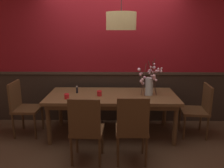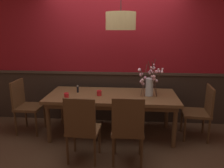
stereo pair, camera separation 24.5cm
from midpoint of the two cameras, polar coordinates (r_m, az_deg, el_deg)
name	(u,v)px [view 1 (the left image)]	position (r m, az deg, el deg)	size (l,w,h in m)	color
ground_plane	(112,134)	(4.08, -1.76, -12.67)	(24.00, 24.00, 0.00)	#4C3321
back_wall	(112,47)	(4.31, -1.52, 9.43)	(6.06, 0.14, 2.99)	#2D2119
dining_table	(112,99)	(3.83, -1.84, -3.89)	(2.19, 0.94, 0.73)	brown
chair_near_side_left	(86,127)	(3.09, -8.98, -10.96)	(0.46, 0.42, 0.97)	brown
chair_head_east_end	(199,108)	(4.08, 19.81, -5.71)	(0.47, 0.49, 0.92)	brown
chair_far_side_right	(126,93)	(4.68, 2.20, -2.43)	(0.42, 0.39, 0.90)	brown
chair_near_side_right	(132,127)	(3.05, 2.85, -10.95)	(0.44, 0.39, 0.98)	brown
chair_far_side_left	(98,92)	(4.73, -5.12, -2.05)	(0.41, 0.41, 0.96)	brown
chair_head_west_end	(23,105)	(4.22, -23.51, -5.06)	(0.43, 0.44, 0.95)	brown
vase_with_blossoms	(149,83)	(3.77, 7.71, 0.13)	(0.44, 0.36, 0.61)	silver
candle_holder_nearer_center	(67,96)	(3.67, -13.43, -3.11)	(0.08, 0.08, 0.08)	red
candle_holder_nearer_edge	(99,93)	(3.74, -5.13, -2.39)	(0.08, 0.08, 0.09)	red
condiment_bottle	(77,90)	(3.94, -10.75, -1.47)	(0.04, 0.04, 0.13)	black
pendant_lamp	(121,21)	(3.54, 0.31, 15.84)	(0.46, 0.46, 1.18)	tan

